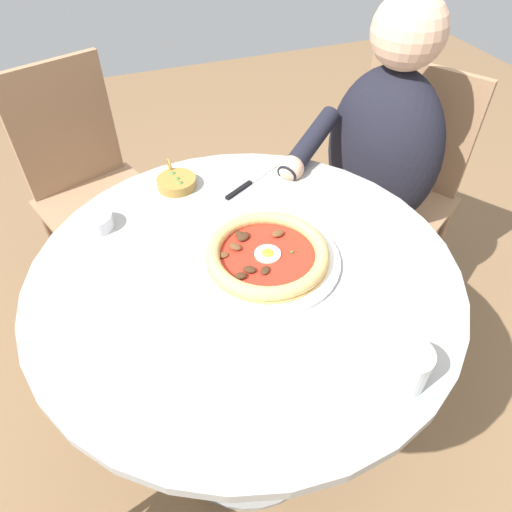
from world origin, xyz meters
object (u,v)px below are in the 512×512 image
object	(u,v)px
water_glass	(406,368)
cafe_chair_spare_near	(87,176)
pizza_on_plate	(267,255)
cafe_chair_diner	(393,177)
diner_person	(371,204)
ramekin_capers	(96,221)
dining_table	(246,321)
steak_knife	(245,186)
olive_pan	(177,182)

from	to	relation	value
water_glass	cafe_chair_spare_near	bearing A→B (deg)	111.71
pizza_on_plate	cafe_chair_spare_near	distance (m)	0.91
cafe_chair_diner	diner_person	bearing A→B (deg)	-149.39
ramekin_capers	cafe_chair_spare_near	distance (m)	0.60
cafe_chair_spare_near	diner_person	bearing A→B (deg)	-28.24
dining_table	steak_knife	bearing A→B (deg)	69.81
water_glass	cafe_chair_spare_near	world-z (taller)	cafe_chair_spare_near
dining_table	water_glass	distance (m)	0.45
dining_table	cafe_chair_diner	size ratio (longest dim) A/B	1.04
dining_table	olive_pan	xyz separation A→B (m)	(-0.06, 0.35, 0.20)
olive_pan	pizza_on_plate	bearing A→B (deg)	-71.10
steak_knife	cafe_chair_spare_near	xyz separation A→B (m)	(-0.40, 0.53, -0.21)
diner_person	cafe_chair_spare_near	distance (m)	0.98
ramekin_capers	diner_person	world-z (taller)	diner_person
dining_table	pizza_on_plate	distance (m)	0.21
steak_knife	cafe_chair_spare_near	world-z (taller)	cafe_chair_spare_near
pizza_on_plate	water_glass	distance (m)	0.37
ramekin_capers	dining_table	bearing A→B (deg)	-41.40
ramekin_capers	cafe_chair_diner	size ratio (longest dim) A/B	0.09
pizza_on_plate	dining_table	bearing A→B (deg)	-177.80
water_glass	cafe_chair_diner	world-z (taller)	cafe_chair_diner
olive_pan	diner_person	distance (m)	0.67
steak_knife	olive_pan	size ratio (longest dim) A/B	1.46
dining_table	ramekin_capers	bearing A→B (deg)	138.60
water_glass	diner_person	xyz separation A→B (m)	(0.40, 0.70, -0.26)
cafe_chair_diner	ramekin_capers	bearing A→B (deg)	-170.01
pizza_on_plate	diner_person	world-z (taller)	diner_person
ramekin_capers	steak_knife	bearing A→B (deg)	4.81
diner_person	steak_knife	bearing A→B (deg)	-172.20
water_glass	cafe_chair_diner	bearing A→B (deg)	55.64
water_glass	olive_pan	size ratio (longest dim) A/B	0.63
pizza_on_plate	cafe_chair_diner	world-z (taller)	cafe_chair_diner
pizza_on_plate	ramekin_capers	distance (m)	0.42
ramekin_capers	cafe_chair_diner	world-z (taller)	cafe_chair_diner
dining_table	cafe_chair_diner	distance (m)	0.81
water_glass	cafe_chair_diner	distance (m)	0.97
pizza_on_plate	steak_knife	size ratio (longest dim) A/B	1.72
pizza_on_plate	ramekin_capers	bearing A→B (deg)	143.65
water_glass	steak_knife	distance (m)	0.64
steak_knife	cafe_chair_spare_near	bearing A→B (deg)	127.39
diner_person	cafe_chair_spare_near	size ratio (longest dim) A/B	1.28
dining_table	pizza_on_plate	world-z (taller)	pizza_on_plate
olive_pan	diner_person	size ratio (longest dim) A/B	0.11
cafe_chair_diner	cafe_chair_spare_near	world-z (taller)	cafe_chair_spare_near
dining_table	ramekin_capers	distance (m)	0.43
water_glass	cafe_chair_diner	xyz separation A→B (m)	(0.53, 0.77, -0.24)
olive_pan	cafe_chair_spare_near	size ratio (longest dim) A/B	0.14
steak_knife	cafe_chair_diner	size ratio (longest dim) A/B	0.21
pizza_on_plate	olive_pan	bearing A→B (deg)	108.90
water_glass	steak_knife	size ratio (longest dim) A/B	0.43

